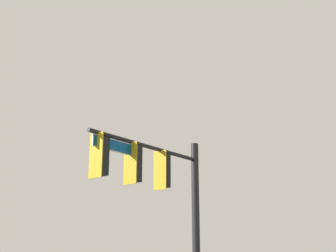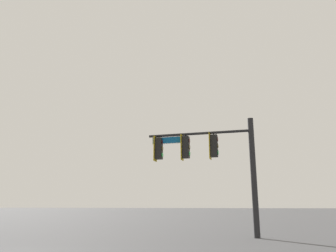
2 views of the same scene
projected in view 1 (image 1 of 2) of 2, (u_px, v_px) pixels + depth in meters
The scene contains 1 object.
signal_pole_near at pixel (162, 187), 15.22m from camera, with size 5.32×0.52×5.55m.
Camera 1 is at (6.63, 0.65, 1.41)m, focal length 50.00 mm.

